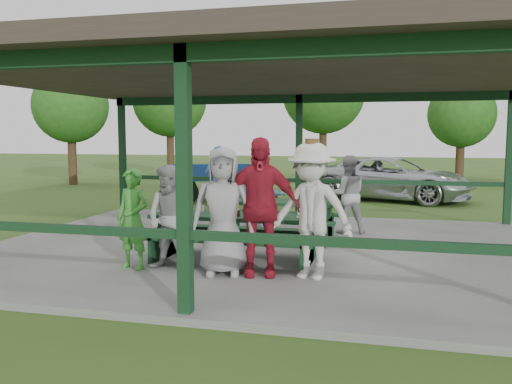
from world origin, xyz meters
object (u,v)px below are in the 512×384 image
(contestant_grey_left, at_px, (170,218))
(spectator_grey, at_px, (347,194))
(spectator_lblue, at_px, (255,197))
(spectator_blue, at_px, (219,185))
(picnic_table_near, at_px, (236,231))
(contestant_grey_mid, at_px, (223,211))
(contestant_green, at_px, (133,219))
(contestant_white_fedora, at_px, (311,211))
(contestant_red, at_px, (259,207))
(pickup_truck, at_px, (393,179))
(farm_trailer, at_px, (213,182))
(picnic_table_far, at_px, (278,215))

(contestant_grey_left, bearing_deg, spectator_grey, 68.73)
(spectator_lblue, height_order, spectator_blue, spectator_blue)
(spectator_lblue, bearing_deg, picnic_table_near, 97.62)
(contestant_grey_mid, bearing_deg, spectator_grey, 56.74)
(contestant_green, xyz_separation_m, spectator_blue, (-0.05, 4.33, 0.13))
(contestant_grey_left, bearing_deg, contestant_white_fedora, 12.10)
(picnic_table_near, xyz_separation_m, contestant_red, (0.57, -0.78, 0.52))
(contestant_red, height_order, pickup_truck, contestant_red)
(spectator_blue, bearing_deg, contestant_grey_left, 85.94)
(contestant_red, height_order, contestant_white_fedora, contestant_red)
(contestant_grey_left, bearing_deg, spectator_blue, 108.41)
(spectator_blue, bearing_deg, pickup_truck, -133.54)
(contestant_green, relative_size, contestant_grey_mid, 0.82)
(contestant_green, relative_size, contestant_grey_left, 0.96)
(spectator_blue, bearing_deg, picnic_table_near, 99.57)
(contestant_red, xyz_separation_m, pickup_truck, (1.87, 10.68, -0.39))
(contestant_grey_left, xyz_separation_m, spectator_lblue, (0.36, 3.65, -0.08))
(spectator_lblue, relative_size, farm_trailer, 0.40)
(picnic_table_far, distance_m, contestant_grey_left, 3.04)
(contestant_grey_left, distance_m, contestant_grey_mid, 0.84)
(picnic_table_far, height_order, contestant_grey_mid, contestant_grey_mid)
(contestant_grey_mid, relative_size, farm_trailer, 0.53)
(contestant_white_fedora, height_order, farm_trailer, contestant_white_fedora)
(spectator_grey, bearing_deg, farm_trailer, -64.52)
(picnic_table_near, xyz_separation_m, pickup_truck, (2.44, 9.90, 0.12))
(pickup_truck, xyz_separation_m, farm_trailer, (-5.66, -1.56, -0.09))
(contestant_red, xyz_separation_m, spectator_lblue, (-0.98, 3.58, -0.29))
(contestant_grey_left, bearing_deg, picnic_table_near, 57.73)
(contestant_grey_left, relative_size, farm_trailer, 0.45)
(contestant_grey_left, bearing_deg, spectator_lblue, 94.23)
(spectator_lblue, bearing_deg, farm_trailer, -63.66)
(picnic_table_near, relative_size, contestant_green, 1.79)
(pickup_truck, relative_size, farm_trailer, 1.44)
(picnic_table_near, bearing_deg, contestant_grey_mid, -85.81)
(contestant_grey_mid, height_order, contestant_red, contestant_red)
(picnic_table_near, bearing_deg, pickup_truck, 76.14)
(picnic_table_far, relative_size, contestant_green, 1.55)
(contestant_grey_left, height_order, contestant_red, contestant_red)
(picnic_table_far, xyz_separation_m, contestant_red, (0.31, -2.78, 0.53))
(spectator_lblue, bearing_deg, contestant_grey_left, 83.80)
(picnic_table_near, relative_size, contestant_grey_mid, 1.47)
(contestant_red, distance_m, spectator_grey, 3.85)
(picnic_table_far, height_order, spectator_lblue, spectator_lblue)
(contestant_grey_left, relative_size, contestant_white_fedora, 0.80)
(contestant_grey_mid, bearing_deg, spectator_lblue, 84.91)
(contestant_red, xyz_separation_m, spectator_grey, (0.95, 3.73, -0.19))
(contestant_green, relative_size, contestant_white_fedora, 0.77)
(contestant_grey_mid, relative_size, pickup_truck, 0.37)
(pickup_truck, bearing_deg, farm_trailer, 123.42)
(spectator_blue, height_order, farm_trailer, spectator_blue)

